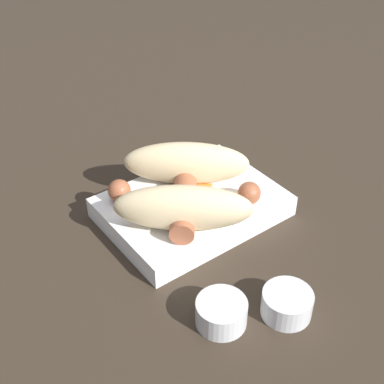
% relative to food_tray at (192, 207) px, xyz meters
% --- Properties ---
extents(ground_plane, '(3.00, 3.00, 0.00)m').
position_rel_food_tray_xyz_m(ground_plane, '(0.00, 0.00, -0.01)').
color(ground_plane, '#33281E').
extents(food_tray, '(0.22, 0.16, 0.03)m').
position_rel_food_tray_xyz_m(food_tray, '(0.00, 0.00, 0.00)').
color(food_tray, white).
rests_on(food_tray, ground_plane).
extents(bread_roll, '(0.22, 0.21, 0.06)m').
position_rel_food_tray_xyz_m(bread_roll, '(-0.01, -0.00, 0.04)').
color(bread_roll, beige).
rests_on(bread_roll, food_tray).
extents(sausage, '(0.16, 0.15, 0.03)m').
position_rel_food_tray_xyz_m(sausage, '(-0.01, 0.00, 0.03)').
color(sausage, '#9E5638').
rests_on(sausage, food_tray).
extents(pickled_veggies, '(0.06, 0.05, 0.01)m').
position_rel_food_tray_xyz_m(pickled_veggies, '(0.04, 0.02, 0.02)').
color(pickled_veggies, orange).
rests_on(pickled_veggies, food_tray).
extents(condiment_cup_near, '(0.05, 0.05, 0.03)m').
position_rel_food_tray_xyz_m(condiment_cup_near, '(-0.08, -0.16, -0.00)').
color(condiment_cup_near, silver).
rests_on(condiment_cup_near, ground_plane).
extents(condiment_cup_far, '(0.05, 0.05, 0.03)m').
position_rel_food_tray_xyz_m(condiment_cup_far, '(-0.02, -0.19, -0.00)').
color(condiment_cup_far, silver).
rests_on(condiment_cup_far, ground_plane).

